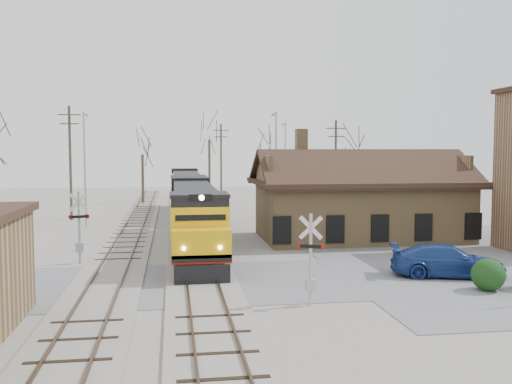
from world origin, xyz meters
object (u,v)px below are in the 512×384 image
at_px(depot, 360,205).
at_px(locomotive_lead, 194,216).
at_px(locomotive_trailing, 187,193).
at_px(parked_car, 447,261).

height_order(depot, locomotive_lead, depot).
xyz_separation_m(locomotive_trailing, parked_car, (12.37, -28.31, -1.43)).
relative_size(depot, locomotive_trailing, 0.79).
distance_m(locomotive_lead, parked_car, 15.26).
bearing_deg(locomotive_trailing, depot, -52.77).
bearing_deg(depot, parked_car, -88.26).
relative_size(locomotive_trailing, parked_car, 3.43).
distance_m(depot, locomotive_trailing, 19.82).
xyz_separation_m(depot, parked_car, (0.38, -12.54, -1.59)).
xyz_separation_m(depot, locomotive_trailing, (-11.99, 15.78, -0.17)).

